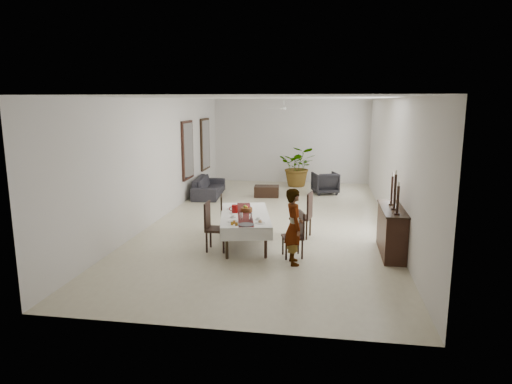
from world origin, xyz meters
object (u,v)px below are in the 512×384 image
object	(u,v)px
dining_table_top	(245,215)
red_pitcher	(235,209)
sideboard_body	(391,232)
sofa	(209,187)
woman	(294,227)

from	to	relation	value
dining_table_top	red_pitcher	xyz separation A→B (m)	(-0.24, 0.08, 0.12)
sideboard_body	dining_table_top	bearing A→B (deg)	175.91
red_pitcher	sideboard_body	xyz separation A→B (m)	(3.36, -0.31, -0.29)
dining_table_top	sofa	world-z (taller)	dining_table_top
dining_table_top	sofa	xyz separation A→B (m)	(-2.14, 4.97, -0.33)
red_pitcher	sideboard_body	size ratio (longest dim) A/B	0.11
dining_table_top	woman	xyz separation A→B (m)	(1.17, -1.13, 0.10)
woman	sofa	world-z (taller)	woman
sideboard_body	sofa	size ratio (longest dim) A/B	0.74
red_pitcher	woman	size ratio (longest dim) A/B	0.12
dining_table_top	sideboard_body	size ratio (longest dim) A/B	1.35
woman	dining_table_top	bearing A→B (deg)	31.17
red_pitcher	woman	world-z (taller)	woman
dining_table_top	woman	world-z (taller)	woman
red_pitcher	sofa	world-z (taller)	red_pitcher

